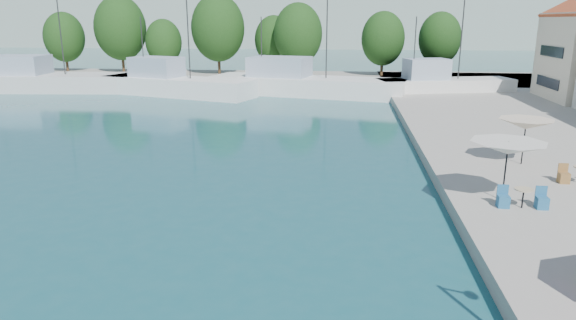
# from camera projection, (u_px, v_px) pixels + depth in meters

# --- Properties ---
(quay_far) EXTENTS (90.00, 16.00, 0.60)m
(quay_far) POSITION_uv_depth(u_px,v_px,m) (268.00, 79.00, 64.59)
(quay_far) COLOR #9E988F
(quay_far) RESTS_ON ground
(hill_west) EXTENTS (180.00, 40.00, 16.00)m
(hill_west) POSITION_uv_depth(u_px,v_px,m) (242.00, 18.00, 154.08)
(hill_west) COLOR #98A69B
(hill_west) RESTS_ON ground
(hill_east) EXTENTS (140.00, 40.00, 12.00)m
(hill_east) POSITION_uv_depth(u_px,v_px,m) (466.00, 25.00, 166.19)
(hill_east) COLOR #98A69B
(hill_east) RESTS_ON ground
(trawler_01) EXTENTS (21.95, 7.61, 10.20)m
(trawler_01) POSITION_uv_depth(u_px,v_px,m) (41.00, 81.00, 55.79)
(trawler_01) COLOR silver
(trawler_01) RESTS_ON ground
(trawler_02) EXTENTS (16.99, 9.17, 10.20)m
(trawler_02) POSITION_uv_depth(u_px,v_px,m) (174.00, 85.00, 52.60)
(trawler_02) COLOR white
(trawler_02) RESTS_ON ground
(trawler_03) EXTENTS (20.66, 9.52, 10.20)m
(trawler_03) POSITION_uv_depth(u_px,v_px,m) (302.00, 84.00, 52.91)
(trawler_03) COLOR white
(trawler_03) RESTS_ON ground
(trawler_04) EXTENTS (14.03, 6.88, 10.20)m
(trawler_04) POSITION_uv_depth(u_px,v_px,m) (441.00, 86.00, 51.34)
(trawler_04) COLOR silver
(trawler_04) RESTS_ON ground
(tree_01) EXTENTS (5.40, 5.40, 7.99)m
(tree_01) POSITION_uv_depth(u_px,v_px,m) (64.00, 37.00, 70.25)
(tree_01) COLOR #3F2B19
(tree_01) RESTS_ON quay_far
(tree_02) EXTENTS (6.81, 6.81, 10.08)m
(tree_02) POSITION_uv_depth(u_px,v_px,m) (120.00, 28.00, 68.61)
(tree_02) COLOR #3F2B19
(tree_02) RESTS_ON quay_far
(tree_03) EXTENTS (4.76, 4.76, 7.05)m
(tree_03) POSITION_uv_depth(u_px,v_px,m) (164.00, 42.00, 67.92)
(tree_03) COLOR #3F2B19
(tree_03) RESTS_ON quay_far
(tree_04) EXTENTS (6.87, 6.87, 10.16)m
(tree_04) POSITION_uv_depth(u_px,v_px,m) (218.00, 28.00, 66.23)
(tree_04) COLOR #3F2B19
(tree_04) RESTS_ON quay_far
(tree_05) EXTENTS (5.08, 5.08, 7.51)m
(tree_05) POSITION_uv_depth(u_px,v_px,m) (274.00, 40.00, 67.69)
(tree_05) COLOR #3F2B19
(tree_05) RESTS_ON quay_far
(tree_06) EXTENTS (6.09, 6.09, 9.01)m
(tree_06) POSITION_uv_depth(u_px,v_px,m) (298.00, 34.00, 64.06)
(tree_06) COLOR #3F2B19
(tree_06) RESTS_ON quay_far
(tree_07) EXTENTS (5.40, 5.40, 7.99)m
(tree_07) POSITION_uv_depth(u_px,v_px,m) (383.00, 39.00, 64.43)
(tree_07) COLOR #3F2B19
(tree_07) RESTS_ON quay_far
(tree_08) EXTENTS (5.37, 5.37, 7.95)m
(tree_08) POSITION_uv_depth(u_px,v_px,m) (440.00, 38.00, 65.72)
(tree_08) COLOR #3F2B19
(tree_08) RESTS_ON quay_far
(umbrella_white) EXTENTS (2.90, 2.90, 2.39)m
(umbrella_white) POSITION_uv_depth(u_px,v_px,m) (508.00, 148.00, 19.68)
(umbrella_white) COLOR black
(umbrella_white) RESTS_ON quay_right
(umbrella_cream) EXTENTS (2.62, 2.62, 2.26)m
(umbrella_cream) POSITION_uv_depth(u_px,v_px,m) (526.00, 124.00, 24.82)
(umbrella_cream) COLOR black
(umbrella_cream) RESTS_ON quay_right
(cafe_table_02) EXTENTS (1.82, 0.70, 0.76)m
(cafe_table_02) POSITION_uv_depth(u_px,v_px,m) (522.00, 201.00, 19.36)
(cafe_table_02) COLOR black
(cafe_table_02) RESTS_ON quay_right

